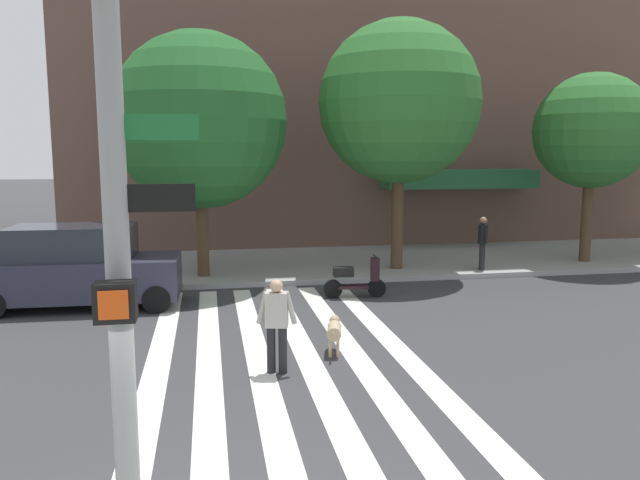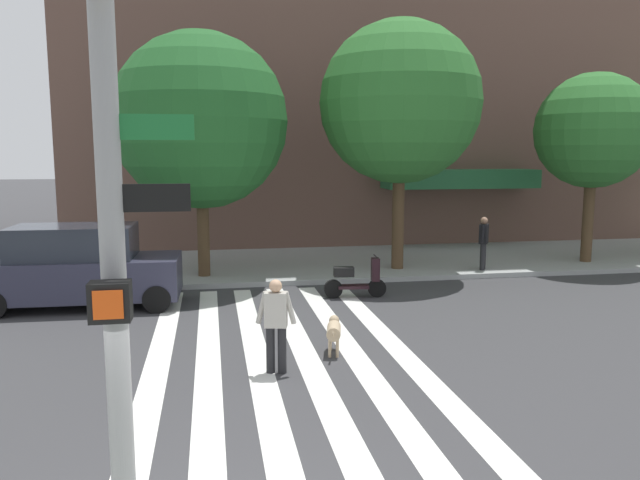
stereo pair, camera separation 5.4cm
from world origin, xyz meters
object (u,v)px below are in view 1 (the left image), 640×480
Objects in this scene: traffic_light_pole at (114,189)px; dog_on_leash at (334,330)px; pedestrian_dog_walker at (277,321)px; street_tree_nearest at (200,121)px; parked_scooter at (355,280)px; pedestrian_bystander at (483,240)px; street_tree_middle at (399,103)px; street_tree_further at (592,131)px; parked_car_behind_first at (80,268)px.

traffic_light_pole is 7.78m from dog_on_leash.
traffic_light_pole is at bearing -107.11° from pedestrian_dog_walker.
street_tree_nearest reaches higher than pedestrian_dog_walker.
pedestrian_bystander is at bearing 26.62° from parked_scooter.
parked_scooter is 1.00× the size of pedestrian_bystander.
pedestrian_bystander is (4.61, 2.31, 0.60)m from parked_scooter.
street_tree_middle is at bearing 60.09° from pedestrian_dog_walker.
pedestrian_dog_walker is at bearing -116.96° from parked_scooter.
street_tree_further is at bearing 36.17° from dog_on_leash.
parked_car_behind_first is at bearing 178.12° from parked_scooter.
pedestrian_dog_walker is (-2.62, -5.14, 0.45)m from parked_scooter.
pedestrian_dog_walker is at bearing -134.11° from pedestrian_bystander.
pedestrian_bystander is (7.22, 7.45, 0.15)m from pedestrian_dog_walker.
street_tree_further is 3.76× the size of pedestrian_dog_walker.
street_tree_further is at bearing 0.85° from street_tree_nearest.
dog_on_leash is (5.39, -4.51, -0.54)m from parked_car_behind_first.
traffic_light_pole is 0.94× the size of street_tree_further.
traffic_light_pole is 3.54× the size of pedestrian_dog_walker.
parked_scooter is 0.26× the size of street_tree_further.
traffic_light_pole is at bearing -111.97° from parked_scooter.
parked_scooter is at bearing 68.03° from traffic_light_pole.
dog_on_leash is at bearing 65.84° from traffic_light_pole.
street_tree_middle is at bearing 0.99° from street_tree_nearest.
pedestrian_dog_walker is 1.00× the size of pedestrian_bystander.
street_tree_middle reaches higher than parked_car_behind_first.
street_tree_further is 6.40× the size of dog_on_leash.
street_tree_further reaches higher than parked_car_behind_first.
parked_car_behind_first is at bearing 128.09° from pedestrian_dog_walker.
street_tree_further is 5.29m from pedestrian_bystander.
street_tree_middle is 1.23× the size of street_tree_further.
pedestrian_bystander reaches higher than pedestrian_dog_walker.
dog_on_leash is (2.46, -7.17, -4.20)m from street_tree_nearest.
street_tree_further is at bearing 36.15° from pedestrian_dog_walker.
traffic_light_pole reaches higher than pedestrian_bystander.
pedestrian_bystander is (8.96, 13.11, -2.44)m from traffic_light_pole.
traffic_light_pole is 11.58m from parked_car_behind_first.
street_tree_nearest is (-3.90, 2.89, 4.16)m from parked_scooter.
street_tree_nearest reaches higher than parked_scooter.
street_tree_nearest is at bearing 108.95° from dog_on_leash.
street_tree_middle reaches higher than parked_scooter.
street_tree_middle is 9.39m from dog_on_leash.
street_tree_middle reaches higher than pedestrian_dog_walker.
traffic_light_pole is at bearing -91.93° from street_tree_nearest.
parked_scooter is 1.70× the size of dog_on_leash.
traffic_light_pole is at bearing -114.97° from street_tree_middle.
street_tree_nearest reaches higher than pedestrian_bystander.
parked_car_behind_first is 0.75× the size of street_tree_further.
dog_on_leash is at bearing -143.83° from street_tree_further.
pedestrian_bystander reaches higher than dog_on_leash.
pedestrian_bystander reaches higher than parked_scooter.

